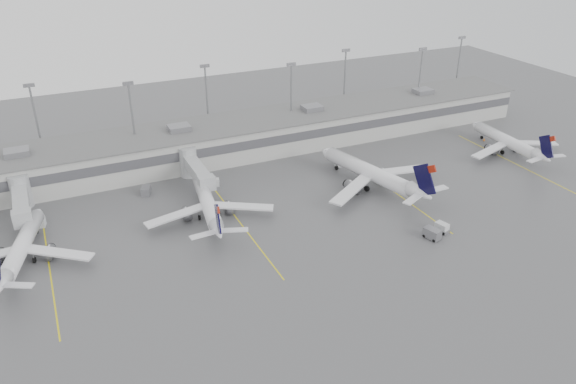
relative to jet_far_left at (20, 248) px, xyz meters
name	(u,v)px	position (x,y,z in m)	size (l,w,h in m)	color
ground	(387,267)	(56.39, -27.86, -2.83)	(260.00, 260.00, 0.00)	#4E4E50
terminal	(259,134)	(56.39, 30.12, 1.34)	(152.00, 17.00, 9.45)	#AFAFAA
light_masts	(249,97)	(56.39, 35.89, 9.20)	(142.40, 8.00, 20.60)	gray
jet_bridge_left	(21,198)	(0.89, 17.86, 1.04)	(4.00, 17.20, 7.00)	#96999B
jet_bridge_right	(193,167)	(35.89, 17.86, 1.04)	(4.00, 17.20, 7.00)	#96999B
stand_markings	(321,207)	(56.39, -3.86, -2.82)	(105.25, 40.00, 0.01)	yellow
jet_far_left	(20,248)	(0.00, 0.00, 0.00)	(24.13, 27.44, 9.10)	white
jet_mid_left	(208,204)	(34.09, 1.65, 0.05)	(25.30, 28.55, 9.27)	white
jet_mid_right	(373,173)	(70.77, -0.59, 0.55)	(29.19, 33.10, 10.88)	white
jet_far_right	(509,142)	(112.20, 1.85, 0.06)	(25.59, 28.75, 9.30)	white
baggage_tug	(442,228)	(72.46, -22.23, -2.12)	(2.47, 3.19, 1.83)	silver
baggage_cart	(432,233)	(69.26, -23.43, -1.78)	(2.56, 3.50, 2.02)	slate
gse_uld_a	(38,222)	(3.04, 11.97, -1.87)	(2.71, 1.80, 1.92)	silver
gse_uld_b	(214,182)	(39.42, 14.69, -2.02)	(2.28, 1.52, 1.61)	silver
gse_uld_c	(340,163)	(69.84, 12.12, -2.05)	(2.20, 1.47, 1.56)	silver
gse_loader	(146,191)	(24.90, 16.86, -1.94)	(1.79, 2.86, 1.79)	slate
cone_a	(23,224)	(0.41, 13.47, -2.47)	(0.45, 0.45, 0.72)	orange
cone_b	(211,216)	(34.37, 1.22, -2.46)	(0.46, 0.46, 0.73)	orange
cone_c	(380,174)	(75.57, 3.66, -2.43)	(0.50, 0.50, 0.80)	orange
cone_d	(484,139)	(112.54, 10.46, -2.45)	(0.47, 0.47, 0.75)	orange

